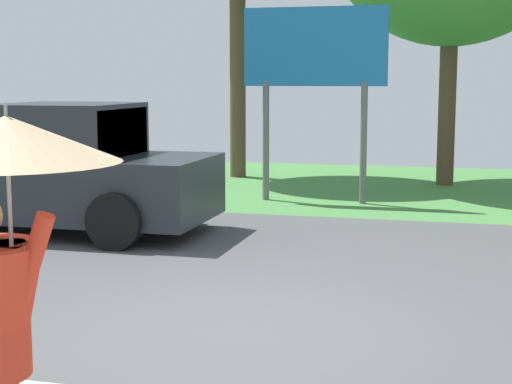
{
  "coord_description": "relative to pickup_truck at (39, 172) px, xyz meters",
  "views": [
    {
      "loc": [
        1.87,
        -6.79,
        2.24
      ],
      "look_at": [
        -0.19,
        1.0,
        1.1
      ],
      "focal_mm": 56.51,
      "sensor_mm": 36.0,
      "label": 1
    }
  ],
  "objects": [
    {
      "name": "pickup_truck",
      "position": [
        0.0,
        0.0,
        0.0
      ],
      "size": [
        5.2,
        2.28,
        1.88
      ],
      "rotation": [
        0.0,
        0.0,
        -0.09
      ],
      "color": "#23282D",
      "rests_on": "ground_plane"
    },
    {
      "name": "roadside_billboard",
      "position": [
        3.41,
        3.77,
        1.68
      ],
      "size": [
        2.6,
        0.12,
        3.5
      ],
      "color": "slate",
      "rests_on": "ground_plane"
    },
    {
      "name": "ground_plane",
      "position": [
        4.25,
        -0.87,
        -0.92
      ],
      "size": [
        40.0,
        22.0,
        0.2
      ],
      "color": "#4C4C4F"
    }
  ]
}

